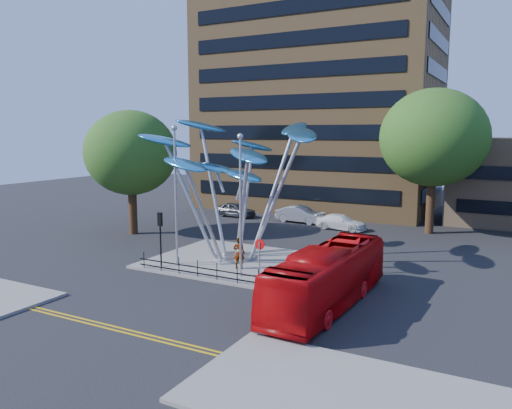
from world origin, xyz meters
The scene contains 19 objects.
ground centered at (0.00, 0.00, 0.00)m, with size 120.00×120.00×0.00m, color black.
traffic_island centered at (-1.00, 6.00, 0.07)m, with size 12.00×9.00×0.15m, color slate.
pavement_right centered at (11.00, -7.00, 0.07)m, with size 12.00×6.00×0.15m, color slate.
double_yellow_near centered at (0.00, -6.00, 0.01)m, with size 40.00×0.12×0.01m, color gold.
double_yellow_far centered at (0.00, -6.30, 0.01)m, with size 40.00×0.12×0.01m, color gold.
brick_tower centered at (-6.00, 32.00, 15.00)m, with size 25.00×15.00×30.00m, color olive.
tree_right centered at (8.00, 22.00, 8.04)m, with size 8.80×8.80×12.11m.
tree_left centered at (-14.00, 10.00, 6.79)m, with size 7.60×7.60×10.32m.
leaf_sculpture centered at (-2.07, 6.68, 6.87)m, with size 12.72×9.54×9.51m.
street_lamp_left centered at (-4.50, 3.50, 5.36)m, with size 0.36×0.36×8.80m.
street_lamp_right centered at (0.50, 3.00, 5.09)m, with size 0.36×0.36×8.30m.
traffic_light_island centered at (-5.00, 2.50, 2.61)m, with size 0.28×0.18×3.42m.
no_entry_sign_island centered at (2.00, 2.52, 1.82)m, with size 0.60×0.10×2.45m.
pedestrian_railing_front centered at (-1.00, 1.70, 0.55)m, with size 10.00×0.06×1.00m.
red_bus centered at (6.60, 0.96, 1.48)m, with size 2.48×10.59×2.95m, color #AF080A.
pedestrian centered at (-0.40, 4.35, 1.13)m, with size 0.72×0.47×1.96m, color gray.
parked_car_left centered at (-10.71, 21.37, 0.73)m, with size 1.71×4.26×1.45m, color #414449.
parked_car_mid centered at (-3.60, 21.45, 0.78)m, with size 1.66×4.75×1.56m, color #A8A9B0.
parked_car_right centered at (0.90, 20.03, 0.66)m, with size 1.84×4.53×1.32m, color silver.
Camera 1 is at (14.68, -21.56, 8.53)m, focal length 35.00 mm.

